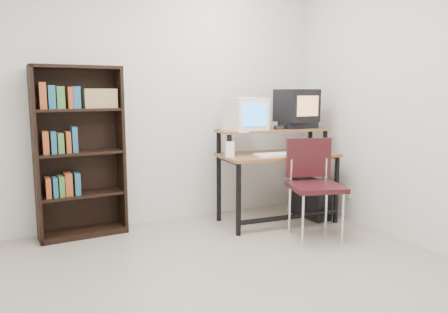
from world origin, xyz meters
name	(u,v)px	position (x,y,z in m)	size (l,w,h in m)	color
floor	(231,303)	(0.00, 0.00, -0.01)	(4.00, 4.00, 0.01)	#A09685
back_wall	(144,99)	(0.00, 2.00, 1.30)	(4.00, 0.01, 2.60)	silver
computer_desk	(277,158)	(1.25, 1.43, 0.69)	(1.24, 0.68, 0.98)	brown
crt_monitor	(245,114)	(0.94, 1.55, 1.14)	(0.38, 0.39, 0.34)	white
vcr	(298,126)	(1.56, 1.50, 1.01)	(0.36, 0.26, 0.08)	black
crt_tv	(297,105)	(1.56, 1.53, 1.22)	(0.40, 0.40, 0.35)	black
cd_spindle	(279,128)	(1.30, 1.47, 0.99)	(0.12, 0.12, 0.05)	#26262B
keyboard	(278,155)	(1.17, 1.28, 0.74)	(0.47, 0.21, 0.04)	white
mousepad	(308,154)	(1.54, 1.27, 0.72)	(0.22, 0.18, 0.01)	black
mouse	(310,153)	(1.56, 1.27, 0.74)	(0.10, 0.06, 0.03)	white
desk_speaker	(230,150)	(0.69, 1.42, 0.80)	(0.08, 0.07, 0.17)	white
pc_tower	(311,198)	(1.68, 1.39, 0.21)	(0.20, 0.45, 0.42)	black
school_chair	(313,177)	(1.30, 0.86, 0.58)	(0.58, 0.58, 0.93)	black
bookshelf	(79,149)	(-0.68, 1.85, 0.83)	(0.82, 0.32, 1.61)	black
wall_outlet	(348,192)	(1.99, 1.15, 0.30)	(0.02, 0.08, 0.12)	beige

